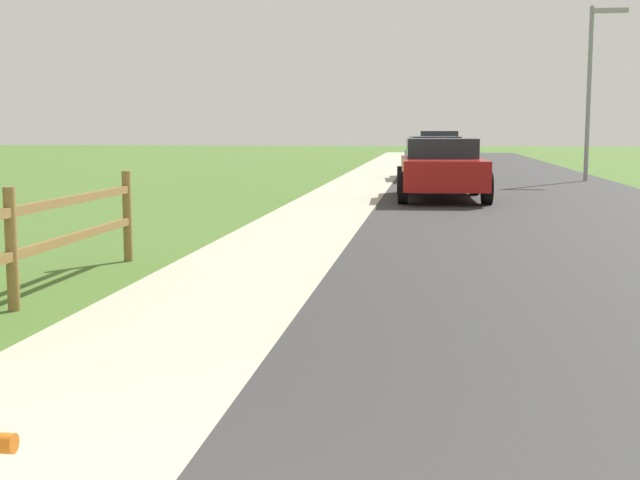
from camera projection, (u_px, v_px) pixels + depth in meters
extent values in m
plane|color=#476B29|center=(394.00, 182.00, 27.33)|extent=(120.00, 120.00, 0.00)
cube|color=#303030|center=(500.00, 179.00, 28.86)|extent=(7.00, 66.00, 0.01)
cube|color=#B2B498|center=(310.00, 177.00, 29.68)|extent=(6.00, 66.00, 0.01)
cube|color=#476B29|center=(267.00, 177.00, 29.87)|extent=(5.00, 66.00, 0.00)
cylinder|color=olive|center=(12.00, 250.00, 7.75)|extent=(0.11, 0.11, 1.14)
cylinder|color=olive|center=(127.00, 217.00, 10.69)|extent=(0.11, 0.11, 1.14)
cube|color=maroon|center=(441.00, 172.00, 20.39)|extent=(2.07, 4.68, 0.67)
cube|color=#1E232B|center=(441.00, 148.00, 20.55)|extent=(1.73, 2.06, 0.46)
cylinder|color=black|center=(401.00, 180.00, 21.91)|extent=(0.25, 0.73, 0.72)
cylinder|color=black|center=(475.00, 181.00, 21.76)|extent=(0.25, 0.73, 0.72)
cylinder|color=black|center=(403.00, 188.00, 19.10)|extent=(0.25, 0.73, 0.72)
cylinder|color=black|center=(487.00, 188.00, 18.94)|extent=(0.25, 0.73, 0.72)
cube|color=navy|center=(434.00, 160.00, 28.83)|extent=(2.14, 4.72, 0.61)
cube|color=#1E232B|center=(434.00, 144.00, 28.89)|extent=(1.76, 2.56, 0.50)
cylinder|color=black|center=(405.00, 166.00, 30.33)|extent=(0.27, 0.76, 0.74)
cylinder|color=black|center=(457.00, 166.00, 30.23)|extent=(0.27, 0.76, 0.74)
cylinder|color=black|center=(409.00, 170.00, 27.50)|extent=(0.27, 0.76, 0.74)
cylinder|color=black|center=(466.00, 170.00, 27.40)|extent=(0.27, 0.76, 0.74)
cube|color=#C6B793|center=(439.00, 153.00, 36.22)|extent=(1.83, 4.28, 0.72)
cube|color=#1E232B|center=(439.00, 138.00, 36.39)|extent=(1.58, 2.20, 0.58)
cylinder|color=black|center=(418.00, 159.00, 37.65)|extent=(0.23, 0.71, 0.70)
cylinder|color=black|center=(458.00, 159.00, 37.45)|extent=(0.23, 0.71, 0.70)
cylinder|color=black|center=(418.00, 161.00, 35.05)|extent=(0.23, 0.71, 0.70)
cylinder|color=black|center=(461.00, 162.00, 34.86)|extent=(0.23, 0.71, 0.70)
cylinder|color=gray|center=(589.00, 95.00, 27.23)|extent=(0.14, 0.14, 5.52)
cube|color=#999999|center=(610.00, 10.00, 26.83)|extent=(1.10, 0.20, 0.14)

